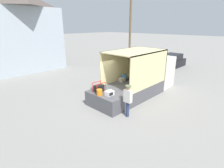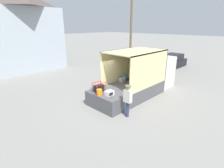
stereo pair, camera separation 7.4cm
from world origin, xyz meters
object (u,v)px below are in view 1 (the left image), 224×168
box_truck (145,77)px  worker_person (128,98)px  microwave (109,93)px  pickup_truck_black (169,62)px  utility_pole (130,28)px  orange_bucket (99,92)px  portable_generator (99,88)px

box_truck → worker_person: bearing=-158.3°
microwave → box_truck: bearing=5.1°
box_truck → microwave: (-4.23, -0.37, 0.06)m
pickup_truck_black → box_truck: bearing=-165.4°
utility_pole → worker_person: bearing=-141.7°
microwave → worker_person: (0.09, -1.27, 0.06)m
microwave → utility_pole: bearing=34.2°
orange_bucket → pickup_truck_black: (12.66, 2.05, -0.46)m
worker_person → utility_pole: bearing=38.3°
microwave → orange_bucket: orange_bucket is taller
orange_bucket → utility_pole: (12.63, 7.88, 3.29)m
portable_generator → utility_pole: utility_pole is taller
orange_bucket → pickup_truck_black: pickup_truck_black is taller
orange_bucket → utility_pole: utility_pole is taller
box_truck → orange_bucket: (-4.62, 0.05, 0.10)m
box_truck → utility_pole: utility_pole is taller
pickup_truck_black → utility_pole: size_ratio=0.64×
box_truck → portable_generator: size_ratio=8.18×
portable_generator → orange_bucket: (-0.41, -0.47, -0.04)m
worker_person → orange_bucket: bearing=106.0°
orange_bucket → utility_pole: bearing=32.0°
box_truck → utility_pole: size_ratio=0.70×
worker_person → pickup_truck_black: (12.18, 3.75, -0.48)m
pickup_truck_black → orange_bucket: bearing=-170.8°
microwave → orange_bucket: bearing=132.8°
portable_generator → pickup_truck_black: pickup_truck_black is taller
box_truck → utility_pole: 11.77m
worker_person → pickup_truck_black: bearing=17.1°
microwave → pickup_truck_black: pickup_truck_black is taller
orange_bucket → worker_person: bearing=-74.0°
box_truck → worker_person: size_ratio=3.31×
box_truck → orange_bucket: size_ratio=16.83×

